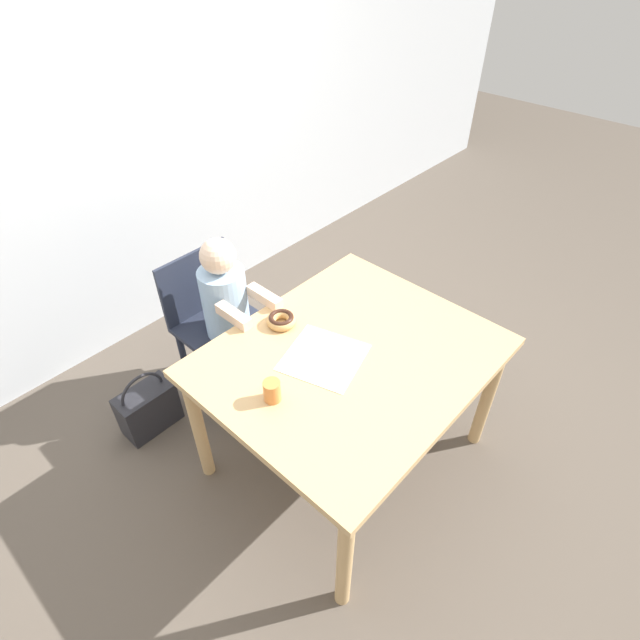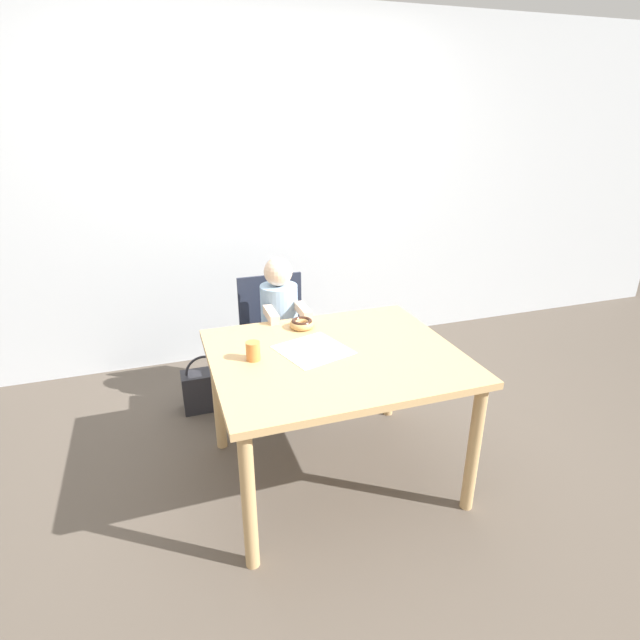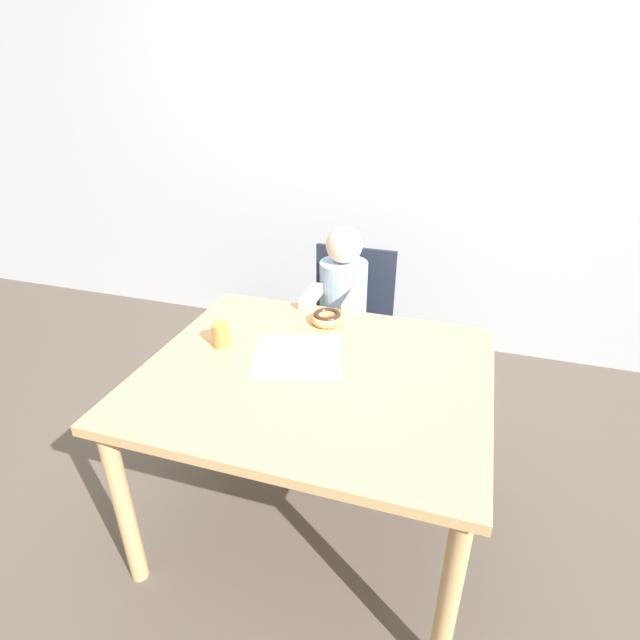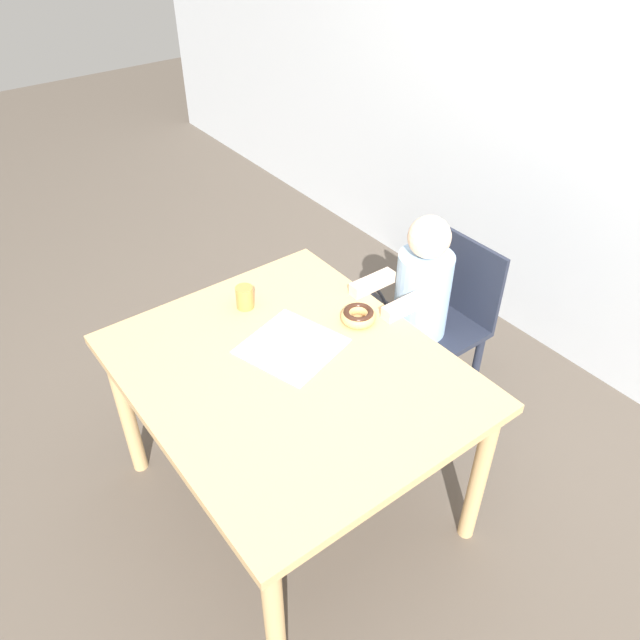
% 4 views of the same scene
% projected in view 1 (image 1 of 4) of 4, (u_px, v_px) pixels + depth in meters
% --- Properties ---
extents(ground_plane, '(12.00, 12.00, 0.00)m').
position_uv_depth(ground_plane, '(345.00, 454.00, 2.55)').
color(ground_plane, brown).
extents(wall_back, '(8.00, 0.05, 2.50)m').
position_uv_depth(wall_back, '(112.00, 130.00, 2.58)').
color(wall_back, silver).
rests_on(wall_back, ground_plane).
extents(dining_table, '(1.18, 0.99, 0.72)m').
position_uv_depth(dining_table, '(350.00, 369.00, 2.14)').
color(dining_table, tan).
rests_on(dining_table, ground_plane).
extents(chair, '(0.42, 0.40, 0.84)m').
position_uv_depth(chair, '(217.00, 323.00, 2.63)').
color(chair, '#232838').
rests_on(chair, ground_plane).
extents(child_figure, '(0.24, 0.41, 1.01)m').
position_uv_depth(child_figure, '(229.00, 324.00, 2.53)').
color(child_figure, '#99BCE0').
rests_on(child_figure, ground_plane).
extents(donut, '(0.13, 0.13, 0.05)m').
position_uv_depth(donut, '(281.00, 320.00, 2.22)').
color(donut, tan).
rests_on(donut, dining_table).
extents(napkin, '(0.38, 0.38, 0.00)m').
position_uv_depth(napkin, '(324.00, 357.00, 2.07)').
color(napkin, white).
rests_on(napkin, dining_table).
extents(handbag, '(0.29, 0.16, 0.38)m').
position_uv_depth(handbag, '(148.00, 408.00, 2.60)').
color(handbag, '#232328').
rests_on(handbag, ground_plane).
extents(cup, '(0.07, 0.07, 0.09)m').
position_uv_depth(cup, '(272.00, 391.00, 1.87)').
color(cup, orange).
rests_on(cup, dining_table).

